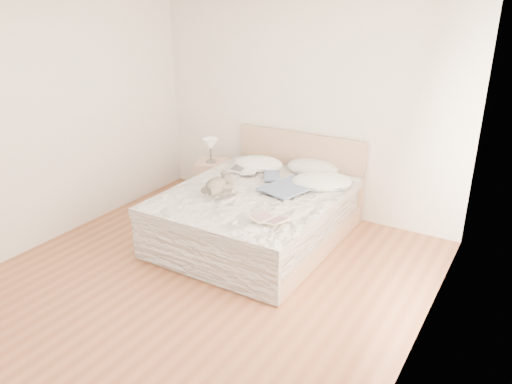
# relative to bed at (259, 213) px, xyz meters

# --- Properties ---
(floor) EXTENTS (4.00, 4.50, 0.00)m
(floor) POSITION_rel_bed_xyz_m (0.00, -1.19, -0.31)
(floor) COLOR brown
(floor) RESTS_ON ground
(wall_back) EXTENTS (4.00, 0.02, 2.70)m
(wall_back) POSITION_rel_bed_xyz_m (0.00, 1.06, 1.04)
(wall_back) COLOR white
(wall_back) RESTS_ON ground
(wall_left) EXTENTS (0.02, 4.50, 2.70)m
(wall_left) POSITION_rel_bed_xyz_m (-2.00, -1.19, 1.04)
(wall_left) COLOR white
(wall_left) RESTS_ON ground
(wall_right) EXTENTS (0.02, 4.50, 2.70)m
(wall_right) POSITION_rel_bed_xyz_m (2.00, -1.19, 1.04)
(wall_right) COLOR white
(wall_right) RESTS_ON ground
(window) EXTENTS (0.02, 1.30, 1.10)m
(window) POSITION_rel_bed_xyz_m (1.99, -0.89, 1.14)
(window) COLOR white
(window) RESTS_ON wall_right
(bed) EXTENTS (1.72, 2.14, 1.00)m
(bed) POSITION_rel_bed_xyz_m (0.00, 0.00, 0.00)
(bed) COLOR tan
(bed) RESTS_ON floor
(nightstand) EXTENTS (0.57, 0.54, 0.56)m
(nightstand) POSITION_rel_bed_xyz_m (-1.05, 0.61, -0.03)
(nightstand) COLOR tan
(nightstand) RESTS_ON floor
(table_lamp) EXTENTS (0.23, 0.23, 0.31)m
(table_lamp) POSITION_rel_bed_xyz_m (-1.07, 0.58, 0.48)
(table_lamp) COLOR #514C45
(table_lamp) RESTS_ON nightstand
(pillow_left) EXTENTS (0.69, 0.55, 0.18)m
(pillow_left) POSITION_rel_bed_xyz_m (-0.38, 0.62, 0.33)
(pillow_left) COLOR white
(pillow_left) RESTS_ON bed
(pillow_middle) EXTENTS (0.67, 0.48, 0.20)m
(pillow_middle) POSITION_rel_bed_xyz_m (0.26, 0.82, 0.33)
(pillow_middle) COLOR silver
(pillow_middle) RESTS_ON bed
(pillow_right) EXTENTS (0.81, 0.72, 0.20)m
(pillow_right) POSITION_rel_bed_xyz_m (0.54, 0.46, 0.33)
(pillow_right) COLOR white
(pillow_right) RESTS_ON bed
(blouse) EXTENTS (0.84, 0.87, 0.03)m
(blouse) POSITION_rel_bed_xyz_m (0.30, 0.16, 0.32)
(blouse) COLOR #435173
(blouse) RESTS_ON bed
(photo_book) EXTENTS (0.40, 0.32, 0.03)m
(photo_book) POSITION_rel_bed_xyz_m (-0.41, 0.35, 0.32)
(photo_book) COLOR white
(photo_book) RESTS_ON bed
(childrens_book) EXTENTS (0.38, 0.30, 0.02)m
(childrens_book) POSITION_rel_bed_xyz_m (0.52, -0.68, 0.32)
(childrens_book) COLOR beige
(childrens_book) RESTS_ON bed
(teddy_bear) EXTENTS (0.27, 0.36, 0.18)m
(teddy_bear) POSITION_rel_bed_xyz_m (-0.30, -0.40, 0.34)
(teddy_bear) COLOR #5E554A
(teddy_bear) RESTS_ON bed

